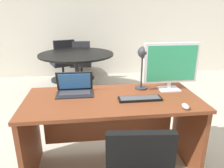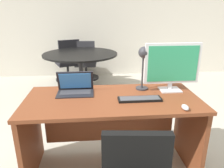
{
  "view_description": "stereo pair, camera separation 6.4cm",
  "coord_description": "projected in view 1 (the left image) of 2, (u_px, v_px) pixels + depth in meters",
  "views": [
    {
      "loc": [
        -0.22,
        -1.75,
        1.49
      ],
      "look_at": [
        0.0,
        0.04,
        0.87
      ],
      "focal_mm": 34.1,
      "sensor_mm": 36.0,
      "label": 1
    },
    {
      "loc": [
        -0.16,
        -1.76,
        1.49
      ],
      "look_at": [
        0.0,
        0.04,
        0.87
      ],
      "focal_mm": 34.1,
      "sensor_mm": 36.0,
      "label": 2
    }
  ],
  "objects": [
    {
      "name": "laptop",
      "position": [
        75.0,
        86.0,
        2.01
      ],
      "size": [
        0.34,
        0.23,
        0.21
      ],
      "color": "black",
      "rests_on": "desk"
    },
    {
      "name": "desk",
      "position": [
        112.0,
        119.0,
        2.03
      ],
      "size": [
        1.56,
        0.72,
        0.75
      ],
      "color": "brown",
      "rests_on": "ground"
    },
    {
      "name": "meeting_table",
      "position": [
        77.0,
        64.0,
        3.84
      ],
      "size": [
        1.33,
        1.33,
        0.77
      ],
      "color": "black",
      "rests_on": "ground"
    },
    {
      "name": "ground",
      "position": [
        101.0,
        105.0,
        3.56
      ],
      "size": [
        12.0,
        12.0,
        0.0
      ],
      "primitive_type": "plane",
      "color": "#B7B2A3"
    },
    {
      "name": "meeting_chair_near",
      "position": [
        64.0,
        65.0,
        4.65
      ],
      "size": [
        0.6,
        0.61,
        0.93
      ],
      "color": "black",
      "rests_on": "ground"
    },
    {
      "name": "monitor",
      "position": [
        171.0,
        64.0,
        2.02
      ],
      "size": [
        0.53,
        0.16,
        0.46
      ],
      "color": "silver",
      "rests_on": "desk"
    },
    {
      "name": "mouse",
      "position": [
        186.0,
        106.0,
        1.69
      ],
      "size": [
        0.05,
        0.09,
        0.04
      ],
      "color": "#B7BABF",
      "rests_on": "desk"
    },
    {
      "name": "meeting_chair_far",
      "position": [
        81.0,
        65.0,
        4.76
      ],
      "size": [
        0.56,
        0.56,
        0.89
      ],
      "color": "black",
      "rests_on": "ground"
    },
    {
      "name": "keyboard",
      "position": [
        140.0,
        99.0,
        1.86
      ],
      "size": [
        0.38,
        0.11,
        0.02
      ],
      "color": "black",
      "rests_on": "desk"
    },
    {
      "name": "back_wall",
      "position": [
        94.0,
        15.0,
        4.84
      ],
      "size": [
        10.0,
        0.1,
        2.8
      ],
      "primitive_type": "cube",
      "color": "silver",
      "rests_on": "ground"
    },
    {
      "name": "desk_lamp",
      "position": [
        143.0,
        58.0,
        2.01
      ],
      "size": [
        0.12,
        0.14,
        0.43
      ],
      "color": "#2D2D33",
      "rests_on": "desk"
    }
  ]
}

